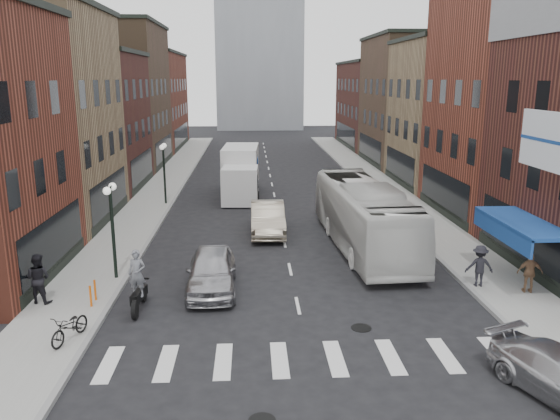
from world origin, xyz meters
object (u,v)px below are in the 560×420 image
object	(u,v)px
box_truck	(241,173)
sedan_left_near	(212,271)
billboard_sign	(546,142)
streetlamp_near	(112,214)
sedan_left_far	(268,218)
ped_right_b	(530,272)
bike_rack	(93,293)
parked_bicycle	(70,327)
transit_bus	(364,216)
streetlamp_far	(164,162)
ped_right_a	(480,266)
ped_left_solo	(38,278)
motorcycle_rider	(138,283)

from	to	relation	value
box_truck	sedan_left_near	size ratio (longest dim) A/B	1.70
billboard_sign	streetlamp_near	bearing A→B (deg)	167.65
sedan_left_far	ped_right_b	xyz separation A→B (m)	(9.87, -9.41, 0.11)
streetlamp_near	bike_rack	world-z (taller)	streetlamp_near
billboard_sign	parked_bicycle	distance (m)	17.14
sedan_left_near	bike_rack	bearing A→B (deg)	-162.65
transit_bus	parked_bicycle	world-z (taller)	transit_bus
billboard_sign	streetlamp_far	distance (m)	23.92
streetlamp_far	box_truck	xyz separation A→B (m)	(4.99, 2.58, -1.19)
bike_rack	ped_right_a	world-z (taller)	ped_right_a
sedan_left_near	ped_left_solo	distance (m)	6.42
parked_bicycle	ped_left_solo	world-z (taller)	ped_left_solo
transit_bus	sedan_left_far	xyz separation A→B (m)	(-4.69, 2.85, -0.80)
motorcycle_rider	ped_left_solo	world-z (taller)	motorcycle_rider
billboard_sign	ped_right_a	distance (m)	5.55
bike_rack	transit_bus	distance (m)	13.35
streetlamp_far	ped_left_solo	world-z (taller)	streetlamp_far
box_truck	bike_rack	bearing A→B (deg)	-102.20
bike_rack	ped_right_b	size ratio (longest dim) A/B	0.49
streetlamp_far	ped_right_b	bearing A→B (deg)	-45.10
motorcycle_rider	parked_bicycle	xyz separation A→B (m)	(-1.66, -2.55, -0.48)
ped_right_a	sedan_left_near	bearing A→B (deg)	4.56
motorcycle_rider	billboard_sign	bearing A→B (deg)	5.57
streetlamp_far	ped_left_solo	bearing A→B (deg)	-97.59
sedan_left_near	billboard_sign	bearing A→B (deg)	-12.10
ped_right_a	ped_right_b	world-z (taller)	ped_right_a
sedan_left_far	ped_left_solo	xyz separation A→B (m)	(-8.80, -9.38, 0.25)
streetlamp_near	bike_rack	xyz separation A→B (m)	(-0.20, -2.70, -2.36)
transit_bus	ped_left_solo	size ratio (longest dim) A/B	6.26
streetlamp_far	motorcycle_rider	size ratio (longest dim) A/B	1.76
box_truck	ped_right_b	xyz separation A→B (m)	(11.48, -19.11, -0.76)
streetlamp_near	transit_bus	bearing A→B (deg)	19.63
ped_left_solo	bike_rack	bearing A→B (deg)	-172.70
transit_bus	sedan_left_far	distance (m)	5.54
streetlamp_near	ped_right_b	size ratio (longest dim) A/B	2.53
box_truck	transit_bus	xyz separation A→B (m)	(6.30, -12.55, -0.07)
parked_bicycle	streetlamp_near	bearing A→B (deg)	108.25
motorcycle_rider	sedan_left_far	distance (m)	11.19
box_truck	motorcycle_rider	world-z (taller)	box_truck
ped_left_solo	transit_bus	bearing A→B (deg)	-141.28
streetlamp_near	sedan_left_near	xyz separation A→B (m)	(4.09, -1.25, -2.10)
streetlamp_far	sedan_left_near	distance (m)	15.92
ped_left_solo	ped_right_a	size ratio (longest dim) A/B	1.12
motorcycle_rider	ped_left_solo	xyz separation A→B (m)	(-3.76, 0.62, 0.01)
billboard_sign	sedan_left_near	world-z (taller)	billboard_sign
parked_bicycle	ped_right_b	xyz separation A→B (m)	(16.57, 3.14, 0.35)
billboard_sign	transit_bus	xyz separation A→B (m)	(-4.70, 7.53, -4.48)
box_truck	sedan_left_far	distance (m)	9.88
bike_rack	parked_bicycle	bearing A→B (deg)	-88.07
streetlamp_far	bike_rack	xyz separation A→B (m)	(-0.20, -16.70, -2.36)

